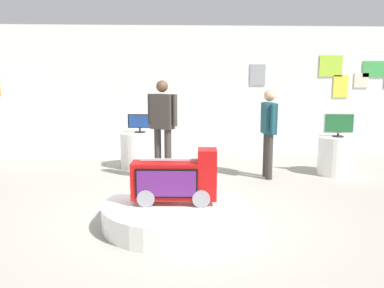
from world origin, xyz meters
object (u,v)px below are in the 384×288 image
at_px(novelty_firetruck_tv, 176,181).
at_px(shopper_browsing_near_truck, 162,123).
at_px(tv_on_center_rear, 140,123).
at_px(main_display_pedestal, 174,214).
at_px(shopper_browsing_rear, 269,127).
at_px(display_pedestal_left_rear, 337,156).
at_px(tv_on_left_rear, 339,124).
at_px(display_pedestal_center_rear, 140,150).

xyz_separation_m(novelty_firetruck_tv, shopper_browsing_near_truck, (-0.18, 2.19, 0.46)).
height_order(novelty_firetruck_tv, shopper_browsing_near_truck, shopper_browsing_near_truck).
height_order(tv_on_center_rear, shopper_browsing_near_truck, shopper_browsing_near_truck).
height_order(main_display_pedestal, shopper_browsing_near_truck, shopper_browsing_near_truck).
distance_m(shopper_browsing_near_truck, shopper_browsing_rear, 1.86).
height_order(novelty_firetruck_tv, tv_on_center_rear, tv_on_center_rear).
xyz_separation_m(display_pedestal_left_rear, shopper_browsing_near_truck, (-3.19, -0.30, 0.67)).
bearing_deg(shopper_browsing_near_truck, shopper_browsing_rear, 3.50).
distance_m(tv_on_left_rear, shopper_browsing_near_truck, 3.21).
height_order(main_display_pedestal, tv_on_center_rear, tv_on_center_rear).
xyz_separation_m(main_display_pedestal, display_pedestal_left_rear, (3.03, 2.48, 0.21)).
xyz_separation_m(novelty_firetruck_tv, display_pedestal_center_rear, (-0.63, 3.26, -0.21)).
height_order(tv_on_left_rear, tv_on_center_rear, tv_on_left_rear).
relative_size(main_display_pedestal, tv_on_center_rear, 3.82).
height_order(main_display_pedestal, tv_on_left_rear, tv_on_left_rear).
distance_m(main_display_pedestal, shopper_browsing_rear, 2.96).
distance_m(main_display_pedestal, tv_on_left_rear, 4.00).
height_order(display_pedestal_left_rear, shopper_browsing_near_truck, shopper_browsing_near_truck).
height_order(display_pedestal_left_rear, tv_on_center_rear, tv_on_center_rear).
relative_size(novelty_firetruck_tv, tv_on_left_rear, 1.91).
xyz_separation_m(main_display_pedestal, shopper_browsing_near_truck, (-0.16, 2.18, 0.88)).
bearing_deg(novelty_firetruck_tv, main_display_pedestal, 156.61).
xyz_separation_m(display_pedestal_left_rear, shopper_browsing_rear, (-1.33, -0.19, 0.56)).
bearing_deg(display_pedestal_center_rear, tv_on_center_rear, -84.04).
height_order(main_display_pedestal, shopper_browsing_rear, shopper_browsing_rear).
bearing_deg(shopper_browsing_rear, main_display_pedestal, -126.54).
bearing_deg(shopper_browsing_near_truck, tv_on_center_rear, 113.09).
distance_m(main_display_pedestal, display_pedestal_left_rear, 3.92).
bearing_deg(display_pedestal_left_rear, tv_on_left_rear, -83.26).
relative_size(tv_on_left_rear, shopper_browsing_rear, 0.35).
height_order(display_pedestal_center_rear, tv_on_center_rear, tv_on_center_rear).
xyz_separation_m(novelty_firetruck_tv, tv_on_center_rear, (-0.63, 3.25, 0.33)).
relative_size(display_pedestal_left_rear, tv_on_center_rear, 1.52).
height_order(novelty_firetruck_tv, shopper_browsing_rear, shopper_browsing_rear).
relative_size(tv_on_center_rear, shopper_browsing_rear, 0.29).
bearing_deg(display_pedestal_left_rear, main_display_pedestal, -140.66).
bearing_deg(shopper_browsing_near_truck, tv_on_left_rear, 5.37).
bearing_deg(tv_on_left_rear, display_pedestal_center_rear, 168.06).
bearing_deg(novelty_firetruck_tv, shopper_browsing_rear, 53.85).
bearing_deg(tv_on_left_rear, shopper_browsing_near_truck, -174.63).
distance_m(main_display_pedestal, display_pedestal_center_rear, 3.31).
height_order(main_display_pedestal, novelty_firetruck_tv, novelty_firetruck_tv).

